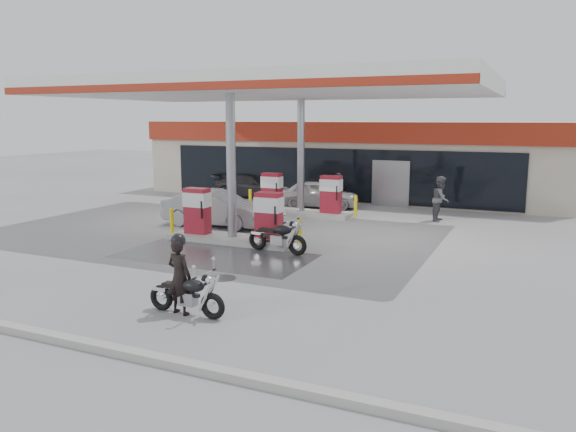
% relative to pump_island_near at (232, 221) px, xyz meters
% --- Properties ---
extents(ground, '(90.00, 90.00, 0.00)m').
position_rel_pump_island_near_xyz_m(ground, '(0.00, -2.00, -0.71)').
color(ground, gray).
rests_on(ground, ground).
extents(wet_patch, '(6.00, 3.00, 0.00)m').
position_rel_pump_island_near_xyz_m(wet_patch, '(0.50, -2.00, -0.71)').
color(wet_patch, '#4C4C4F').
rests_on(wet_patch, ground).
extents(drain_cover, '(0.70, 0.70, 0.01)m').
position_rel_pump_island_near_xyz_m(drain_cover, '(2.00, -4.00, -0.71)').
color(drain_cover, '#38383A').
rests_on(drain_cover, ground).
extents(kerb, '(28.00, 0.25, 0.15)m').
position_rel_pump_island_near_xyz_m(kerb, '(0.00, -9.00, -0.64)').
color(kerb, gray).
rests_on(kerb, ground).
extents(store_building, '(22.00, 8.22, 4.00)m').
position_rel_pump_island_near_xyz_m(store_building, '(0.01, 13.94, 1.30)').
color(store_building, beige).
rests_on(store_building, ground).
extents(canopy, '(16.00, 10.02, 5.51)m').
position_rel_pump_island_near_xyz_m(canopy, '(0.00, 3.00, 4.56)').
color(canopy, silver).
rests_on(canopy, ground).
extents(pump_island_near, '(5.14, 1.30, 1.78)m').
position_rel_pump_island_near_xyz_m(pump_island_near, '(0.00, 0.00, 0.00)').
color(pump_island_near, '#9E9E99').
rests_on(pump_island_near, ground).
extents(pump_island_far, '(5.14, 1.30, 1.78)m').
position_rel_pump_island_near_xyz_m(pump_island_far, '(0.00, 6.00, 0.00)').
color(pump_island_far, '#9E9E99').
rests_on(pump_island_far, ground).
extents(main_motorcycle, '(1.91, 0.73, 0.98)m').
position_rel_pump_island_near_xyz_m(main_motorcycle, '(2.77, -6.74, -0.27)').
color(main_motorcycle, black).
rests_on(main_motorcycle, ground).
extents(biker_main, '(0.66, 0.49, 1.67)m').
position_rel_pump_island_near_xyz_m(biker_main, '(2.58, -6.74, 0.13)').
color(biker_main, black).
rests_on(biker_main, ground).
extents(parked_motorcycle, '(2.12, 0.81, 1.09)m').
position_rel_pump_island_near_xyz_m(parked_motorcycle, '(2.11, -0.80, -0.23)').
color(parked_motorcycle, black).
rests_on(parked_motorcycle, ground).
extents(sedan_white, '(4.05, 2.29, 1.30)m').
position_rel_pump_island_near_xyz_m(sedan_white, '(-0.04, 8.20, -0.06)').
color(sedan_white, '#BBBBBD').
rests_on(sedan_white, ground).
extents(attendant, '(0.75, 0.94, 1.85)m').
position_rel_pump_island_near_xyz_m(attendant, '(5.83, 7.00, 0.21)').
color(attendant, '#535357').
rests_on(attendant, ground).
extents(hatchback_silver, '(4.27, 1.51, 1.40)m').
position_rel_pump_island_near_xyz_m(hatchback_silver, '(-1.98, 2.20, -0.01)').
color(hatchback_silver, gray).
rests_on(hatchback_silver, ground).
extents(parked_car_left, '(4.32, 1.77, 1.25)m').
position_rel_pump_island_near_xyz_m(parked_car_left, '(-4.50, 10.00, -0.08)').
color(parked_car_left, black).
rests_on(parked_car_left, ground).
extents(parked_car_right, '(4.13, 2.65, 1.06)m').
position_rel_pump_island_near_xyz_m(parked_car_right, '(10.00, 11.22, -0.18)').
color(parked_car_right, '#5C141A').
rests_on(parked_car_right, ground).
extents(biker_walking, '(0.99, 0.86, 1.59)m').
position_rel_pump_island_near_xyz_m(biker_walking, '(0.96, 8.20, 0.09)').
color(biker_walking, black).
rests_on(biker_walking, ground).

